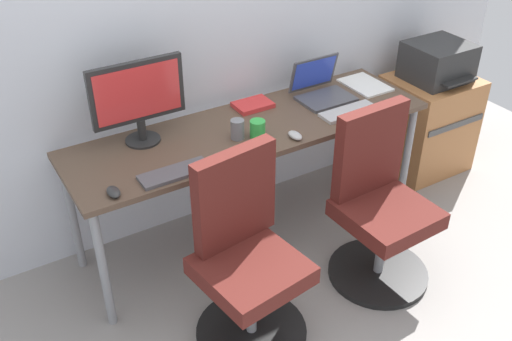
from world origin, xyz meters
The scene contains 17 objects.
ground_plane centered at (0.00, 0.00, 0.00)m, with size 5.28×5.28×0.00m, color gray.
back_wall centered at (0.00, 0.38, 1.30)m, with size 4.40×0.04×2.60m, color silver.
desk centered at (0.00, 0.00, 0.66)m, with size 2.01×0.59×0.73m.
office_chair_left centered at (-0.39, -0.61, 0.42)m, with size 0.54×0.54×0.94m.
office_chair_right centered at (0.41, -0.61, 0.42)m, with size 0.54×0.54×0.94m.
side_cabinet centered at (1.41, 0.04, 0.33)m, with size 0.54×0.48×0.66m.
printer centered at (1.41, 0.04, 0.78)m, with size 0.38×0.40×0.24m.
desktop_monitor centered at (-0.55, 0.15, 0.98)m, with size 0.48×0.18×0.43m.
open_laptop centered at (0.53, 0.10, 0.78)m, with size 0.31×0.27×0.22m.
keyboard_by_monitor centered at (-0.54, -0.22, 0.73)m, with size 0.34×0.12×0.02m, color #515156.
keyboard_by_laptop centered at (0.54, -0.15, 0.73)m, with size 0.34×0.12×0.02m, color #B7B7B7.
mouse_by_monitor centered at (0.13, -0.23, 0.74)m, with size 0.06×0.10×0.03m, color #B7B7B7.
mouse_by_laptop centered at (-0.84, -0.23, 0.74)m, with size 0.06×0.10×0.03m, color #2D2D2D.
coffee_mug centered at (-0.03, -0.11, 0.77)m, with size 0.08×0.08×0.09m, color green.
pen_cup centered at (-0.12, -0.07, 0.78)m, with size 0.07×0.07×0.10m, color slate.
notebook centered at (0.13, 0.19, 0.74)m, with size 0.21×0.15×0.03m, color red.
paper_pile centered at (0.85, 0.08, 0.73)m, with size 0.21×0.30×0.01m, color white.
Camera 1 is at (-1.41, -2.37, 2.24)m, focal length 41.29 mm.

